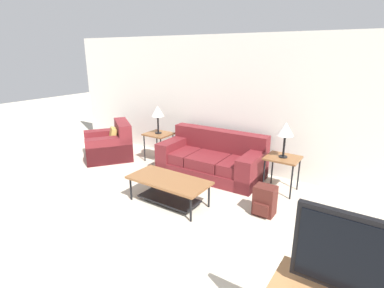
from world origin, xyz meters
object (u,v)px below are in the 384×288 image
(couch, at_px, (212,160))
(coffee_table, at_px, (169,185))
(side_table_left, at_px, (158,136))
(table_lamp_right, at_px, (286,130))
(backpack, at_px, (265,201))
(table_lamp_left, at_px, (158,112))
(television, at_px, (360,261))
(side_table_right, at_px, (283,161))
(armchair, at_px, (110,145))

(couch, bearing_deg, coffee_table, -88.40)
(side_table_left, distance_m, table_lamp_right, 2.73)
(coffee_table, height_order, backpack, backpack)
(coffee_table, bearing_deg, table_lamp_left, 134.40)
(coffee_table, height_order, television, television)
(side_table_right, height_order, table_lamp_right, table_lamp_right)
(side_table_right, height_order, backpack, side_table_right)
(couch, relative_size, coffee_table, 1.55)
(table_lamp_right, distance_m, backpack, 1.24)
(television, distance_m, backpack, 2.50)
(side_table_left, bearing_deg, armchair, -155.29)
(table_lamp_left, distance_m, television, 4.94)
(coffee_table, distance_m, backpack, 1.45)
(couch, relative_size, armchair, 1.48)
(couch, height_order, armchair, couch)
(side_table_right, height_order, television, television)
(side_table_right, bearing_deg, side_table_left, 180.00)
(side_table_left, bearing_deg, couch, -0.65)
(couch, distance_m, backpack, 1.65)
(side_table_left, distance_m, backpack, 2.90)
(couch, relative_size, backpack, 4.49)
(couch, xyz_separation_m, table_lamp_left, (-1.34, 0.02, 0.78))
(coffee_table, bearing_deg, table_lamp_right, 47.20)
(armchair, distance_m, coffee_table, 2.57)
(side_table_left, xyz_separation_m, table_lamp_right, (2.68, -0.00, 0.53))
(table_lamp_left, distance_m, table_lamp_right, 2.68)
(television, bearing_deg, armchair, 154.67)
(armchair, xyz_separation_m, television, (5.05, -2.39, 0.78))
(armchair, xyz_separation_m, table_lamp_left, (1.02, 0.47, 0.79))
(armchair, bearing_deg, table_lamp_right, 7.20)
(armchair, xyz_separation_m, backpack, (3.75, -0.42, -0.07))
(armchair, relative_size, coffee_table, 1.05)
(side_table_right, distance_m, table_lamp_right, 0.53)
(coffee_table, height_order, table_lamp_right, table_lamp_right)
(coffee_table, distance_m, table_lamp_right, 2.07)
(side_table_left, xyz_separation_m, table_lamp_left, (0.00, -0.00, 0.53))
(armchair, distance_m, television, 5.64)
(side_table_right, bearing_deg, armchair, -172.80)
(television, xyz_separation_m, backpack, (-1.30, 1.97, -0.85))
(side_table_left, distance_m, table_lamp_left, 0.53)
(side_table_left, xyz_separation_m, side_table_right, (2.68, 0.00, 0.00))
(coffee_table, bearing_deg, side_table_left, 134.40)
(television, height_order, backpack, television)
(couch, relative_size, side_table_right, 3.25)
(table_lamp_left, height_order, table_lamp_right, same)
(armchair, distance_m, table_lamp_left, 1.37)
(side_table_right, xyz_separation_m, backpack, (0.05, -0.89, -0.33))
(table_lamp_left, bearing_deg, television, -35.32)
(side_table_left, height_order, backpack, side_table_left)
(television, bearing_deg, backpack, 123.44)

